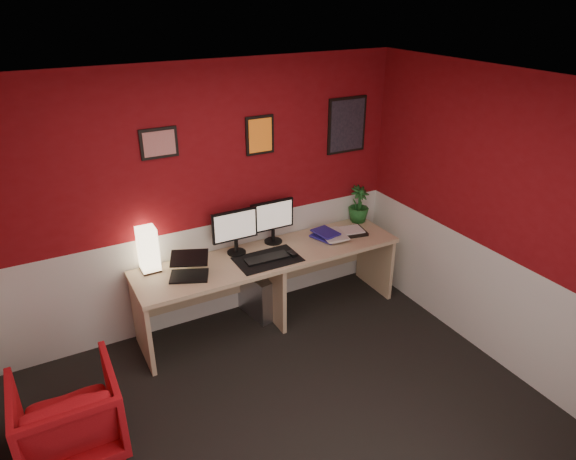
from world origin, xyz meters
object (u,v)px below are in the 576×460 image
object	(u,v)px
monitor_left	(235,226)
zen_tray	(348,232)
monitor_right	(273,215)
potted_plant	(359,204)
laptop	(188,266)
armchair	(68,415)
shoji_lamp	(148,251)
pc_tower	(258,294)
desk	(271,287)

from	to	relation	value
monitor_left	zen_tray	world-z (taller)	monitor_left
monitor_right	potted_plant	xyz separation A→B (m)	(1.04, 0.02, -0.09)
laptop	monitor_left	bearing A→B (deg)	45.22
armchair	zen_tray	bearing A→B (deg)	-163.77
zen_tray	armchair	xyz separation A→B (m)	(-2.89, -0.81, -0.42)
laptop	potted_plant	size ratio (longest dim) A/B	0.84
shoji_lamp	potted_plant	size ratio (longest dim) A/B	1.02
pc_tower	monitor_left	bearing A→B (deg)	160.30
monitor_right	pc_tower	world-z (taller)	monitor_right
desk	laptop	distance (m)	0.95
pc_tower	armchair	size ratio (longest dim) A/B	0.64
pc_tower	monitor_right	bearing A→B (deg)	9.95
laptop	potted_plant	distance (m)	2.02
shoji_lamp	pc_tower	world-z (taller)	shoji_lamp
pc_tower	desk	bearing A→B (deg)	-70.47
desk	laptop	bearing A→B (deg)	-176.99
armchair	potted_plant	bearing A→B (deg)	-161.57
zen_tray	pc_tower	bearing A→B (deg)	173.50
shoji_lamp	potted_plant	world-z (taller)	shoji_lamp
monitor_right	pc_tower	bearing A→B (deg)	-160.49
monitor_right	armchair	size ratio (longest dim) A/B	0.82
desk	armchair	size ratio (longest dim) A/B	3.69
pc_tower	armchair	distance (m)	2.12
pc_tower	potted_plant	bearing A→B (deg)	-5.32
monitor_left	potted_plant	xyz separation A→B (m)	(1.45, 0.06, -0.09)
laptop	monitor_right	distance (m)	1.01
zen_tray	potted_plant	size ratio (longest dim) A/B	0.89
desk	armchair	bearing A→B (deg)	-158.51
monitor_right	pc_tower	size ratio (longest dim) A/B	1.29
zen_tray	potted_plant	xyz separation A→B (m)	(0.27, 0.21, 0.18)
monitor_right	zen_tray	distance (m)	0.84
laptop	monitor_right	size ratio (longest dim) A/B	0.57
pc_tower	armchair	xyz separation A→B (m)	(-1.90, -0.92, 0.10)
monitor_right	potted_plant	world-z (taller)	monitor_right
shoji_lamp	monitor_left	world-z (taller)	monitor_left
monitor_left	armchair	size ratio (longest dim) A/B	0.82
laptop	pc_tower	distance (m)	0.98
shoji_lamp	zen_tray	bearing A→B (deg)	-5.83
desk	monitor_left	bearing A→B (deg)	147.19
armchair	pc_tower	bearing A→B (deg)	-153.53
monitor_right	potted_plant	size ratio (longest dim) A/B	1.48
shoji_lamp	potted_plant	distance (m)	2.27
laptop	monitor_right	bearing A→B (deg)	38.62
shoji_lamp	pc_tower	bearing A→B (deg)	-5.16
zen_tray	potted_plant	bearing A→B (deg)	37.64
desk	monitor_left	distance (m)	0.73
shoji_lamp	pc_tower	xyz separation A→B (m)	(1.01, -0.09, -0.70)
monitor_left	potted_plant	distance (m)	1.46
laptop	armchair	bearing A→B (deg)	-124.36
laptop	monitor_left	distance (m)	0.61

